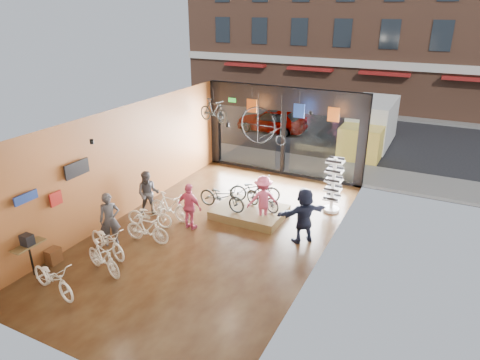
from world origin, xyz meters
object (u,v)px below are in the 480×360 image
Objects in this scene: floor_bike_3 at (147,229)px; customer_5 at (304,215)px; street_car at (272,120)px; floor_bike_4 at (150,215)px; display_bike_mid at (262,197)px; hung_bike at (214,111)px; floor_bike_2 at (107,241)px; penny_farthing at (265,127)px; customer_3 at (263,200)px; floor_bike_0 at (53,278)px; display_bike_right at (255,190)px; customer_0 at (110,220)px; box_truck at (369,128)px; floor_bike_5 at (170,207)px; customer_2 at (190,207)px; floor_bike_1 at (103,258)px; customer_1 at (148,194)px; sunglasses_rack at (333,185)px; display_platform at (250,212)px; display_bike_left at (222,196)px.

customer_5 reaches higher than floor_bike_3.
street_car is 2.58× the size of floor_bike_4.
hung_bike is at bearing 72.39° from display_bike_mid.
floor_bike_2 is 1.14× the size of display_bike_mid.
customer_3 is at bearing -66.98° from penny_farthing.
floor_bike_2 is at bearing 163.28° from display_bike_mid.
street_car is 2.70× the size of display_bike_mid.
penny_farthing is at bearing -2.34° from floor_bike_0.
customer_0 reaches higher than display_bike_right.
customer_0 is at bearing -18.46° from customer_5.
box_truck reaches higher than customer_5.
floor_bike_0 is at bearing 173.71° from display_bike_mid.
box_truck is at bearing 67.51° from penny_farthing.
floor_bike_2 is 1.09× the size of hung_bike.
display_bike_mid is 0.83× the size of penny_farthing.
floor_bike_0 is 1.06× the size of floor_bike_5.
floor_bike_2 is 2.81m from customer_2.
floor_bike_1 is 3.59m from customer_1.
box_truck reaches higher than customer_1.
floor_bike_3 is 3.92m from customer_3.
customer_5 is 2.51m from sunglasses_rack.
customer_2 is at bearing 154.88° from display_bike_mid.
floor_bike_5 is 0.93m from customer_1.
customer_0 is 1.04× the size of customer_1.
display_platform is at bearing -3.06° from customer_1.
display_bike_right is (2.54, 6.75, 0.32)m from floor_bike_0.
customer_2 is at bearing 160.09° from display_bike_left.
display_bike_mid reaches higher than floor_bike_0.
display_bike_right is 2.77m from penny_farthing.
box_truck is 3.68× the size of customer_1.
floor_bike_1 is at bearing -113.68° from display_platform.
customer_2 is at bearing -5.10° from floor_bike_0.
floor_bike_5 reaches higher than floor_bike_0.
display_platform is 3.60m from customer_1.
customer_1 is at bearing -12.96° from customer_3.
street_car reaches higher than floor_bike_3.
floor_bike_0 is 0.97× the size of customer_5.
display_bike_left is (1.49, 0.99, 0.28)m from floor_bike_5.
penny_farthing is (0.22, 3.13, 1.73)m from display_bike_left.
display_bike_right is at bearing -75.19° from penny_farthing.
floor_bike_0 is at bearing -107.05° from box_truck.
street_car is 11.93m from floor_bike_5.
customer_1 is at bearing 1.39° from street_car.
floor_bike_5 is 1.01× the size of customer_1.
street_car is at bearing 19.85° from floor_bike_1.
customer_0 is at bearing -111.59° from box_truck.
customer_3 is at bearing -133.37° from display_bike_mid.
customer_5 is at bearing -79.34° from floor_bike_5.
display_bike_left reaches higher than floor_bike_2.
floor_bike_4 is at bearing 157.05° from floor_bike_5.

